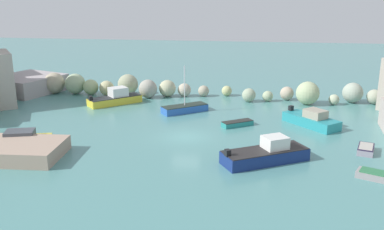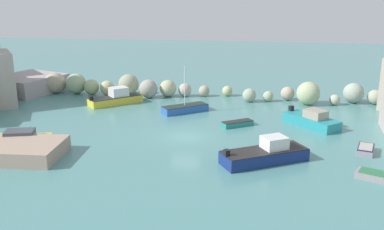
% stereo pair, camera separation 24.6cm
% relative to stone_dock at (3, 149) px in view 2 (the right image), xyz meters
% --- Properties ---
extents(cove_water, '(160.00, 160.00, 0.00)m').
position_rel_stone_dock_xyz_m(cove_water, '(13.40, 6.98, -0.58)').
color(cove_water, teal).
rests_on(cove_water, ground).
extents(rock_breakwater, '(44.31, 4.86, 2.76)m').
position_rel_stone_dock_xyz_m(rock_breakwater, '(13.31, 21.72, 0.59)').
color(rock_breakwater, tan).
rests_on(rock_breakwater, ground).
extents(stone_dock, '(9.51, 5.41, 1.15)m').
position_rel_stone_dock_xyz_m(stone_dock, '(0.00, 0.00, 0.00)').
color(stone_dock, tan).
rests_on(stone_dock, ground).
extents(channel_buoy, '(0.62, 0.62, 0.62)m').
position_rel_stone_dock_xyz_m(channel_buoy, '(13.44, 16.27, -0.27)').
color(channel_buoy, red).
rests_on(channel_buoy, cove_water).
extents(moored_boat_0, '(6.45, 3.72, 1.42)m').
position_rel_stone_dock_xyz_m(moored_boat_0, '(-0.38, 2.19, -0.04)').
color(moored_boat_0, gold).
rests_on(moored_boat_0, cove_water).
extents(moored_boat_1, '(6.88, 5.31, 1.94)m').
position_rel_stone_dock_xyz_m(moored_boat_1, '(20.43, 2.07, 0.07)').
color(moored_boat_1, navy).
rests_on(moored_boat_1, cove_water).
extents(moored_boat_2, '(5.82, 5.64, 1.91)m').
position_rel_stone_dock_xyz_m(moored_boat_2, '(3.36, 17.53, 0.09)').
color(moored_boat_2, gold).
rests_on(moored_boat_2, cove_water).
extents(moored_boat_3, '(5.36, 5.64, 1.69)m').
position_rel_stone_dock_xyz_m(moored_boat_3, '(24.91, 12.11, 0.03)').
color(moored_boat_3, teal).
rests_on(moored_boat_3, cove_water).
extents(moored_boat_5, '(3.13, 2.57, 0.52)m').
position_rel_stone_dock_xyz_m(moored_boat_5, '(17.81, 10.93, -0.32)').
color(moored_boat_5, teal).
rests_on(moored_boat_5, cove_water).
extents(moored_boat_6, '(3.27, 2.42, 0.54)m').
position_rel_stone_dock_xyz_m(moored_boat_6, '(28.15, -0.09, -0.32)').
color(moored_boat_6, gray).
rests_on(moored_boat_6, cove_water).
extents(moored_boat_7, '(1.79, 2.52, 0.56)m').
position_rel_stone_dock_xyz_m(moored_boat_7, '(28.44, 5.26, -0.28)').
color(moored_boat_7, gray).
rests_on(moored_boat_7, cove_water).
extents(moored_boat_8, '(4.97, 4.33, 5.05)m').
position_rel_stone_dock_xyz_m(moored_boat_8, '(11.91, 15.16, -0.17)').
color(moored_boat_8, '#2B5CB5').
rests_on(moored_boat_8, cove_water).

